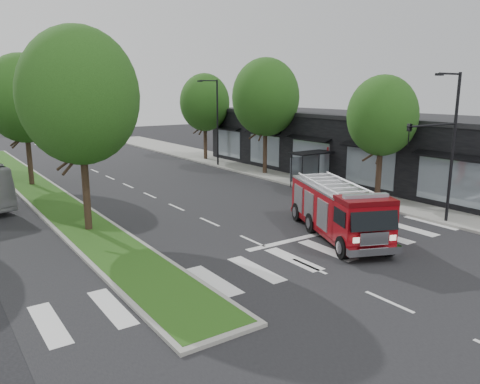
# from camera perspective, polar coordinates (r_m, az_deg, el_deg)

# --- Properties ---
(ground) EXTENTS (140.00, 140.00, 0.00)m
(ground) POSITION_cam_1_polar(r_m,az_deg,el_deg) (22.61, 1.50, -6.00)
(ground) COLOR black
(ground) RESTS_ON ground
(sidewalk_right) EXTENTS (5.00, 80.00, 0.15)m
(sidewalk_right) POSITION_cam_1_polar(r_m,az_deg,el_deg) (37.81, 7.93, 1.53)
(sidewalk_right) COLOR gray
(sidewalk_right) RESTS_ON ground
(median) EXTENTS (3.00, 50.00, 0.15)m
(median) POSITION_cam_1_polar(r_m,az_deg,el_deg) (36.64, -23.41, 0.27)
(median) COLOR gray
(median) RESTS_ON ground
(storefront_row) EXTENTS (8.00, 30.00, 5.00)m
(storefront_row) POSITION_cam_1_polar(r_m,az_deg,el_deg) (40.59, 12.76, 5.55)
(storefront_row) COLOR black
(storefront_row) RESTS_ON ground
(bus_shelter) EXTENTS (3.20, 1.60, 2.61)m
(bus_shelter) POSITION_cam_1_polar(r_m,az_deg,el_deg) (35.27, 8.49, 3.96)
(bus_shelter) COLOR black
(bus_shelter) RESTS_ON ground
(tree_right_near) EXTENTS (4.40, 4.40, 8.05)m
(tree_right_near) POSITION_cam_1_polar(r_m,az_deg,el_deg) (30.97, 16.96, 8.86)
(tree_right_near) COLOR black
(tree_right_near) RESTS_ON ground
(tree_right_mid) EXTENTS (5.60, 5.60, 9.72)m
(tree_right_mid) POSITION_cam_1_polar(r_m,az_deg,el_deg) (39.56, 3.14, 11.45)
(tree_right_mid) COLOR black
(tree_right_mid) RESTS_ON ground
(tree_right_far) EXTENTS (5.00, 5.00, 8.73)m
(tree_right_far) POSITION_cam_1_polar(r_m,az_deg,el_deg) (47.88, -4.32, 10.82)
(tree_right_far) COLOR black
(tree_right_far) RESTS_ON ground
(tree_median_near) EXTENTS (5.80, 5.80, 10.16)m
(tree_median_near) POSITION_cam_1_polar(r_m,az_deg,el_deg) (24.26, -19.00, 10.98)
(tree_median_near) COLOR black
(tree_median_near) RESTS_ON ground
(tree_median_far) EXTENTS (5.60, 5.60, 9.72)m
(tree_median_far) POSITION_cam_1_polar(r_m,az_deg,el_deg) (37.92, -24.87, 10.31)
(tree_median_far) COLOR black
(tree_median_far) RESTS_ON ground
(streetlight_right_near) EXTENTS (4.08, 0.22, 8.00)m
(streetlight_right_near) POSITION_cam_1_polar(r_m,az_deg,el_deg) (26.32, 23.63, 5.99)
(streetlight_right_near) COLOR black
(streetlight_right_near) RESTS_ON ground
(streetlight_right_far) EXTENTS (2.11, 0.20, 8.00)m
(streetlight_right_far) POSITION_cam_1_polar(r_m,az_deg,el_deg) (43.92, -2.94, 8.93)
(streetlight_right_far) COLOR black
(streetlight_right_far) RESTS_ON ground
(fire_engine) EXTENTS (5.24, 8.23, 2.75)m
(fire_engine) POSITION_cam_1_polar(r_m,az_deg,el_deg) (23.52, 11.87, -2.19)
(fire_engine) COLOR #530408
(fire_engine) RESTS_ON ground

